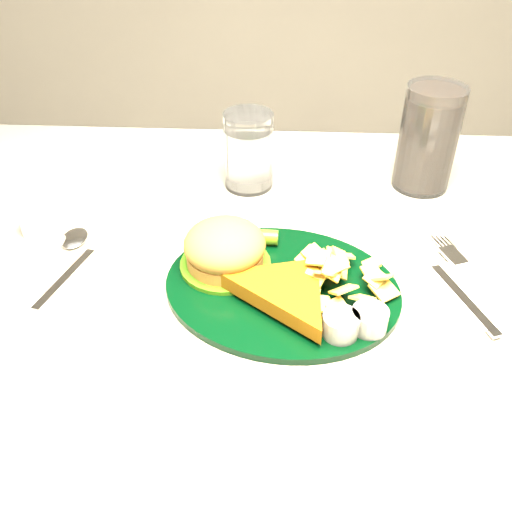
% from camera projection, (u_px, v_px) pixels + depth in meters
% --- Properties ---
extents(table, '(1.20, 0.80, 0.75)m').
position_uv_depth(table, '(266.00, 441.00, 0.96)').
color(table, gray).
rests_on(table, ground).
extents(dinner_plate, '(0.33, 0.29, 0.06)m').
position_uv_depth(dinner_plate, '(282.00, 270.00, 0.67)').
color(dinner_plate, black).
rests_on(dinner_plate, table).
extents(water_glass, '(0.09, 0.09, 0.12)m').
position_uv_depth(water_glass, '(248.00, 151.00, 0.86)').
color(water_glass, silver).
rests_on(water_glass, table).
extents(cola_glass, '(0.10, 0.10, 0.16)m').
position_uv_depth(cola_glass, '(428.00, 139.00, 0.84)').
color(cola_glass, black).
rests_on(cola_glass, table).
extents(fork_napkin, '(0.18, 0.20, 0.01)m').
position_uv_depth(fork_napkin, '(462.00, 294.00, 0.68)').
color(fork_napkin, silver).
rests_on(fork_napkin, table).
extents(spoon, '(0.09, 0.17, 0.01)m').
position_uv_depth(spoon, '(64.00, 277.00, 0.70)').
color(spoon, silver).
rests_on(spoon, table).
extents(ramekin, '(0.06, 0.06, 0.03)m').
position_uv_depth(ramekin, '(37.00, 222.00, 0.78)').
color(ramekin, white).
rests_on(ramekin, table).
extents(wrapped_straw, '(0.18, 0.15, 0.01)m').
position_uv_depth(wrapped_straw, '(262.00, 213.00, 0.82)').
color(wrapped_straw, white).
rests_on(wrapped_straw, table).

